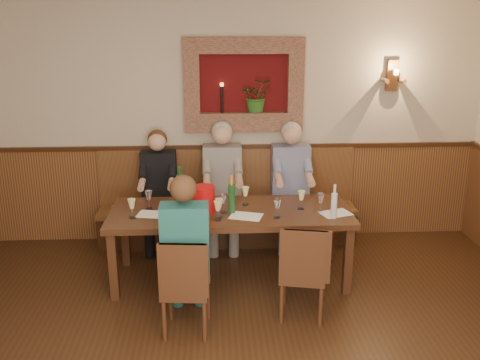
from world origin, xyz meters
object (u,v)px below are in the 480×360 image
at_px(chair_near_left, 186,304).
at_px(water_bottle, 334,205).
at_px(person_bench_right, 291,196).
at_px(dining_table, 230,217).
at_px(wine_bottle_green_b, 180,190).
at_px(bench, 228,216).
at_px(spittoon_bucket, 204,198).
at_px(person_bench_left, 159,201).
at_px(person_chair_front, 186,262).
at_px(person_bench_mid, 223,196).
at_px(chair_near_right, 302,289).
at_px(wine_bottle_green_a, 232,198).

bearing_deg(chair_near_left, water_bottle, 31.29).
relative_size(chair_near_left, person_bench_right, 0.61).
bearing_deg(person_bench_right, dining_table, -131.28).
bearing_deg(wine_bottle_green_b, dining_table, -19.08).
bearing_deg(bench, spittoon_bucket, -105.74).
distance_m(dining_table, wine_bottle_green_b, 0.58).
xyz_separation_m(person_bench_left, person_bench_right, (1.52, -0.00, 0.04)).
bearing_deg(person_chair_front, bench, 76.61).
relative_size(dining_table, water_bottle, 7.14).
xyz_separation_m(person_chair_front, water_bottle, (1.39, 0.52, 0.31)).
bearing_deg(chair_near_left, person_bench_right, 62.24).
relative_size(chair_near_left, person_chair_front, 0.64).
distance_m(bench, wine_bottle_green_b, 1.09).
relative_size(person_bench_mid, water_bottle, 4.38).
xyz_separation_m(person_bench_right, water_bottle, (0.25, -1.09, 0.28)).
distance_m(bench, chair_near_left, 1.94).
bearing_deg(chair_near_right, person_bench_right, 97.52).
distance_m(person_bench_right, spittoon_bucket, 1.32).
distance_m(chair_near_left, person_chair_front, 0.36).
bearing_deg(wine_bottle_green_a, wine_bottle_green_b, 155.12).
bearing_deg(person_bench_right, water_bottle, -77.26).
relative_size(person_bench_left, person_bench_mid, 0.94).
bearing_deg(chair_near_left, spittoon_bucket, 86.10).
bearing_deg(spittoon_bucket, wine_bottle_green_b, 146.32).
xyz_separation_m(person_chair_front, wine_bottle_green_a, (0.42, 0.71, 0.33)).
height_order(person_bench_left, spittoon_bucket, person_bench_left).
bearing_deg(water_bottle, person_chair_front, -159.48).
xyz_separation_m(chair_near_left, spittoon_bucket, (0.15, 0.96, 0.62)).
height_order(bench, person_bench_mid, person_bench_mid).
bearing_deg(person_bench_right, chair_near_left, -122.71).
distance_m(wine_bottle_green_b, water_bottle, 1.54).
xyz_separation_m(chair_near_right, person_bench_right, (0.12, 1.59, 0.34)).
relative_size(chair_near_left, person_bench_left, 0.64).
bearing_deg(wine_bottle_green_b, bench, 56.93).
relative_size(dining_table, chair_near_left, 2.70).
relative_size(chair_near_right, wine_bottle_green_a, 2.37).
xyz_separation_m(bench, person_bench_left, (-0.79, -0.10, 0.24)).
bearing_deg(bench, chair_near_right, -70.08).
xyz_separation_m(chair_near_left, chair_near_right, (1.03, 0.20, 0.00)).
bearing_deg(water_bottle, chair_near_left, -153.65).
bearing_deg(wine_bottle_green_a, chair_near_left, -115.63).
distance_m(chair_near_left, person_bench_right, 2.15).
bearing_deg(water_bottle, dining_table, 165.29).
bearing_deg(wine_bottle_green_b, person_chair_front, -84.52).
bearing_deg(dining_table, chair_near_left, -113.47).
height_order(chair_near_left, spittoon_bucket, spittoon_bucket).
distance_m(bench, person_bench_right, 0.79).
distance_m(wine_bottle_green_a, water_bottle, 0.99).
xyz_separation_m(chair_near_left, wine_bottle_green_a, (0.42, 0.88, 0.65)).
bearing_deg(spittoon_bucket, person_bench_mid, 76.09).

